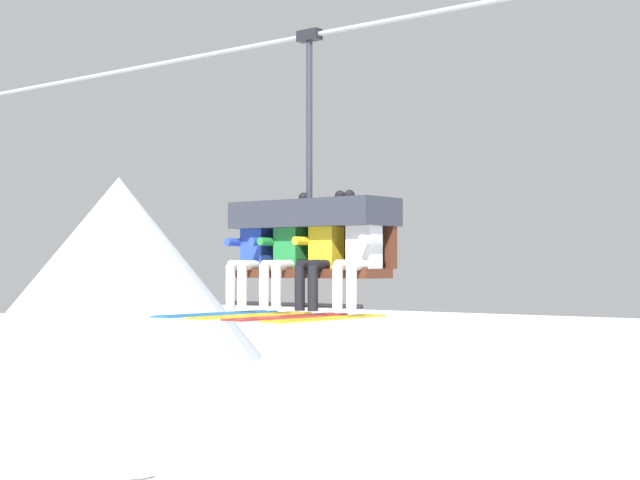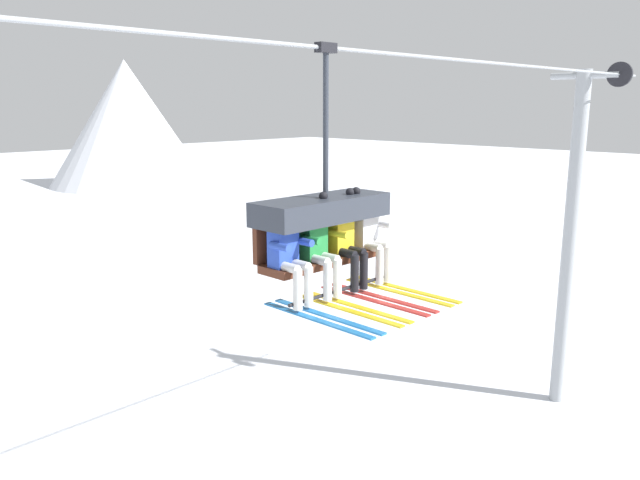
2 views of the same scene
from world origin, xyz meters
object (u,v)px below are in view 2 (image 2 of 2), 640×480
Objects in this scene: skier_blue at (290,255)px; chairlift_chair at (321,219)px; lift_tower_far at (571,235)px; skier_green at (320,246)px; skier_white at (371,235)px; skier_yellow at (347,240)px.

chairlift_chair is at bearing 16.40° from skier_blue.
lift_tower_far is 5.06× the size of skier_green.
chairlift_chair reaches higher than skier_blue.
skier_white is at bearing -174.09° from lift_tower_far.
lift_tower_far is 9.57m from skier_yellow.
skier_white is (0.49, 0.00, 0.00)m from skier_yellow.
skier_yellow is at bearing 0.39° from skier_blue.
lift_tower_far is 2.84× the size of chairlift_chair.
skier_yellow and skier_white have the same top height.
skier_green is at bearing 180.00° from skier_yellow.
lift_tower_far is at bearing 4.20° from chairlift_chair.
lift_tower_far reaches higher than skier_green.
skier_yellow reaches higher than skier_blue.
lift_tower_far is at bearing 5.32° from skier_green.
skier_white reaches higher than skier_blue.
skier_blue is 1.00m from skier_yellow.
chairlift_chair is (-9.66, -0.71, 1.76)m from lift_tower_far.
skier_white is (-8.92, -0.92, 1.47)m from lift_tower_far.
chairlift_chair reaches higher than skier_green.
skier_white is at bearing -15.99° from chairlift_chair.
skier_blue is at bearing -179.22° from skier_green.
lift_tower_far reaches higher than skier_blue.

